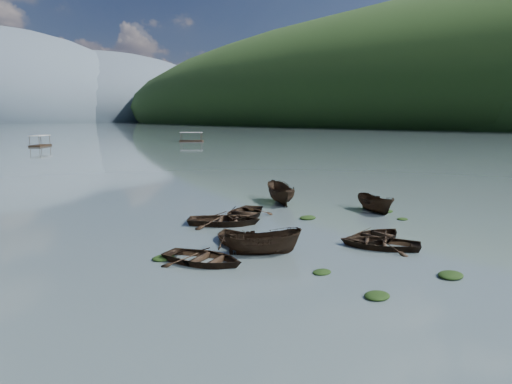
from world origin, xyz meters
TOP-DOWN VIEW (x-y plane):
  - ground_plane at (0.00, 0.00)m, footprint 2400.00×2400.00m
  - right_hill_far at (460.00, 220.00)m, footprint 520.00×1200.00m
  - haze_mtn_d at (320.00, 900.00)m, footprint 520.00×520.00m
  - rowboat_0 at (-7.80, 6.55)m, footprint 4.48×5.07m
  - rowboat_1 at (-4.27, 8.71)m, footprint 3.98×4.67m
  - rowboat_2 at (-4.60, 5.83)m, footprint 4.14×3.55m
  - rowboat_3 at (1.14, 2.78)m, footprint 4.89×5.24m
  - rowboat_4 at (2.27, 3.75)m, footprint 4.31×3.20m
  - rowboat_5 at (8.83, 8.65)m, footprint 2.77×4.27m
  - rowboat_6 at (-2.31, 12.50)m, footprint 5.83×5.73m
  - rowboat_7 at (-0.05, 13.30)m, footprint 5.96×5.56m
  - rowboat_8 at (5.73, 15.84)m, footprint 3.87×5.10m
  - weed_clump_0 at (-4.85, -1.40)m, footprint 1.12×0.91m
  - weed_clump_1 at (-4.42, 1.91)m, footprint 0.93×0.74m
  - weed_clump_2 at (-0.38, -2.07)m, footprint 1.27×1.02m
  - weed_clump_3 at (8.11, 5.87)m, footprint 0.82×0.69m
  - weed_clump_4 at (9.38, 8.10)m, footprint 1.21×0.96m
  - weed_clump_5 at (-9.00, 8.33)m, footprint 1.16×0.93m
  - weed_clump_6 at (-3.73, 5.84)m, footprint 0.94×0.78m
  - weed_clump_7 at (3.20, 10.19)m, footprint 1.26×1.01m
  - pontoon_centre at (10.95, 108.67)m, footprint 6.42×7.01m
  - pontoon_right at (51.54, 104.63)m, footprint 7.03×6.59m

SIDE VIEW (x-z plane):
  - ground_plane at x=0.00m, z-range 0.00..0.00m
  - right_hill_far at x=460.00m, z-range -95.00..95.00m
  - haze_mtn_d at x=320.00m, z-range -110.00..110.00m
  - rowboat_0 at x=-7.80m, z-range -0.44..0.44m
  - rowboat_1 at x=-4.27m, z-range -0.41..0.41m
  - rowboat_2 at x=-4.60m, z-range -0.77..0.77m
  - rowboat_3 at x=1.14m, z-range -0.44..0.44m
  - rowboat_4 at x=2.27m, z-range -0.43..0.43m
  - rowboat_5 at x=8.83m, z-range -0.77..0.77m
  - rowboat_6 at x=-2.31m, z-range -0.49..0.49m
  - rowboat_7 at x=-0.05m, z-range -0.50..0.50m
  - rowboat_8 at x=5.73m, z-range -0.93..0.93m
  - weed_clump_0 at x=-4.85m, z-range -0.12..0.12m
  - weed_clump_1 at x=-4.42m, z-range -0.10..0.10m
  - weed_clump_2 at x=-0.38m, z-range -0.14..0.14m
  - weed_clump_3 at x=8.11m, z-range -0.09..0.09m
  - weed_clump_4 at x=9.38m, z-range -0.12..0.12m
  - weed_clump_5 at x=-9.00m, z-range -0.12..0.12m
  - weed_clump_6 at x=-3.73m, z-range -0.10..0.10m
  - weed_clump_7 at x=3.20m, z-range -0.14..0.14m
  - pontoon_centre at x=10.95m, z-range -1.29..1.29m
  - pontoon_right at x=51.54m, z-range -1.31..1.31m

